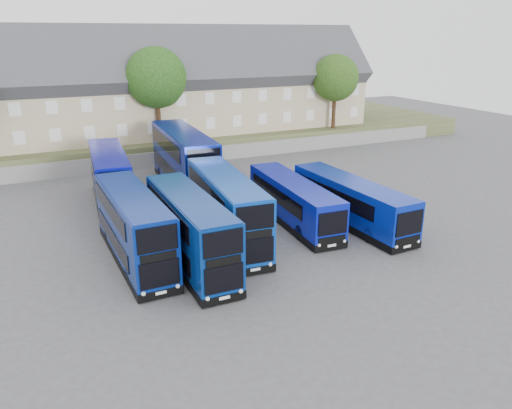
# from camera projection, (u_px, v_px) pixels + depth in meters

# --- Properties ---
(ground) EXTENTS (120.00, 120.00, 0.00)m
(ground) POSITION_uv_depth(u_px,v_px,m) (250.00, 270.00, 27.32)
(ground) COLOR #4C4C51
(ground) RESTS_ON ground
(retaining_wall) EXTENTS (70.00, 0.40, 1.50)m
(retaining_wall) POSITION_uv_depth(u_px,v_px,m) (145.00, 161.00, 47.56)
(retaining_wall) COLOR slate
(retaining_wall) RESTS_ON ground
(earth_bank) EXTENTS (80.00, 20.00, 2.00)m
(earth_bank) POSITION_uv_depth(u_px,v_px,m) (123.00, 139.00, 56.02)
(earth_bank) COLOR #454A29
(earth_bank) RESTS_ON ground
(terrace_row) EXTENTS (54.00, 10.40, 11.20)m
(terrace_row) POSITION_uv_depth(u_px,v_px,m) (126.00, 92.00, 50.78)
(terrace_row) COLOR tan
(terrace_row) RESTS_ON earth_bank
(dd_front_left) EXTENTS (2.48, 10.06, 3.98)m
(dd_front_left) POSITION_uv_depth(u_px,v_px,m) (134.00, 229.00, 27.83)
(dd_front_left) COLOR navy
(dd_front_left) RESTS_ON ground
(dd_front_mid) EXTENTS (2.36, 10.03, 3.97)m
(dd_front_mid) POSITION_uv_depth(u_px,v_px,m) (190.00, 232.00, 27.41)
(dd_front_mid) COLOR navy
(dd_front_mid) RESTS_ON ground
(dd_front_right) EXTENTS (3.37, 10.61, 4.15)m
(dd_front_right) POSITION_uv_depth(u_px,v_px,m) (226.00, 210.00, 30.57)
(dd_front_right) COLOR #093BA5
(dd_front_right) RESTS_ON ground
(dd_rear_left) EXTENTS (3.35, 10.49, 4.10)m
(dd_rear_left) POSITION_uv_depth(u_px,v_px,m) (110.00, 180.00, 36.95)
(dd_rear_left) COLOR #080E9A
(dd_rear_left) RESTS_ON ground
(dd_rear_right) EXTENTS (3.48, 12.19, 4.79)m
(dd_rear_right) POSITION_uv_depth(u_px,v_px,m) (184.00, 161.00, 40.87)
(dd_rear_right) COLOR navy
(dd_rear_right) RESTS_ON ground
(coach_east_a) EXTENTS (2.95, 10.77, 2.91)m
(coach_east_a) POSITION_uv_depth(u_px,v_px,m) (293.00, 202.00, 33.80)
(coach_east_a) COLOR #0917A6
(coach_east_a) RESTS_ON ground
(coach_east_b) EXTENTS (2.68, 11.01, 2.99)m
(coach_east_b) POSITION_uv_depth(u_px,v_px,m) (351.00, 203.00, 33.57)
(coach_east_b) COLOR #081F9A
(coach_east_b) RESTS_ON ground
(tree_mid) EXTENTS (5.76, 5.76, 9.18)m
(tree_mid) POSITION_uv_depth(u_px,v_px,m) (157.00, 80.00, 47.41)
(tree_mid) COLOR #382314
(tree_mid) RESTS_ON earth_bank
(tree_east) EXTENTS (5.12, 5.12, 8.16)m
(tree_east) POSITION_uv_depth(u_px,v_px,m) (336.00, 80.00, 55.32)
(tree_east) COLOR #382314
(tree_east) RESTS_ON earth_bank
(tree_far) EXTENTS (5.44, 5.44, 8.67)m
(tree_far) POSITION_uv_depth(u_px,v_px,m) (344.00, 71.00, 63.63)
(tree_far) COLOR #382314
(tree_far) RESTS_ON earth_bank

